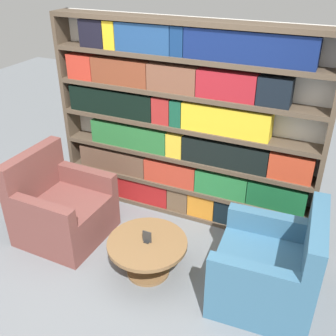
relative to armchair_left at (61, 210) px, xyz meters
name	(u,v)px	position (x,y,z in m)	size (l,w,h in m)	color
ground_plane	(122,292)	(1.04, -0.50, -0.33)	(14.00, 14.00, 0.00)	slate
bookshelf	(183,127)	(1.03, 0.98, 0.79)	(3.04, 0.30, 2.27)	silver
armchair_left	(61,210)	(0.00, 0.00, 0.00)	(0.88, 0.89, 0.97)	brown
armchair_right	(269,271)	(2.30, 0.00, 0.00)	(0.92, 0.92, 0.97)	#386684
coffee_table	(147,250)	(1.15, -0.15, -0.05)	(0.78, 0.78, 0.39)	brown
table_sign	(147,238)	(1.15, -0.15, 0.11)	(0.09, 0.06, 0.12)	black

